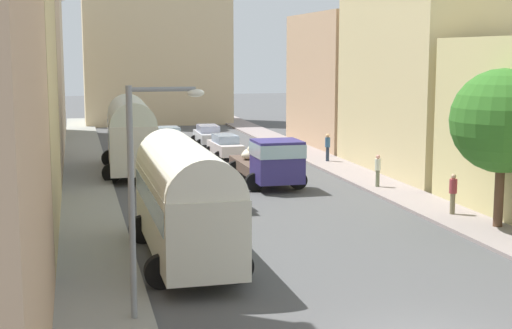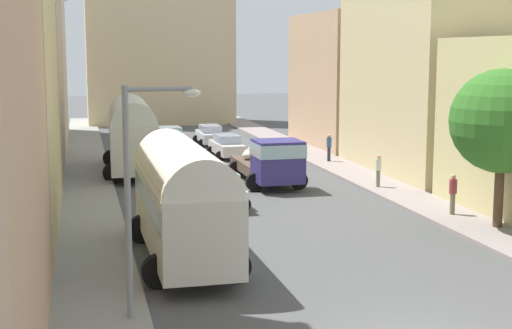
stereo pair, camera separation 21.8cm
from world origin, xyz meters
name	(u,v)px [view 1 (the left image)]	position (x,y,z in m)	size (l,w,h in m)	color
ground_plane	(214,170)	(0.00, 27.00, 0.00)	(154.00, 154.00, 0.00)	#4D4D4F
sidewalk_left	(86,173)	(-7.25, 27.00, 0.07)	(2.50, 70.00, 0.14)	gray
sidewalk_right	(332,164)	(7.25, 27.00, 0.07)	(2.50, 70.00, 0.14)	gray
building_left_2	(14,49)	(-10.93, 29.10, 6.96)	(5.34, 14.27, 13.87)	tan
building_left_3	(27,63)	(-11.13, 43.76, 5.95)	(5.79, 14.41, 11.83)	beige
building_right_2	(420,64)	(11.06, 23.42, 6.08)	(5.64, 12.37, 12.12)	beige
building_right_3	(343,80)	(11.09, 35.83, 4.74)	(5.19, 11.32, 9.48)	tan
distant_church	(157,45)	(0.00, 56.10, 7.43)	(13.59, 6.16, 20.76)	beige
parked_bus_0	(185,196)	(-4.42, 8.35, 2.18)	(3.28, 8.66, 3.95)	beige
parked_bus_1	(131,132)	(-4.76, 26.76, 2.36)	(3.50, 9.03, 4.25)	beige
cargo_truck_0	(270,161)	(1.79, 21.00, 1.31)	(3.19, 7.11, 2.51)	navy
car_0	(225,146)	(1.64, 31.82, 0.75)	(2.23, 4.29, 1.48)	silver
car_1	(208,135)	(1.71, 38.58, 0.74)	(2.21, 4.35, 1.46)	silver
car_2	(220,189)	(-1.65, 16.67, 0.77)	(2.25, 4.14, 1.55)	white
car_3	(179,155)	(-1.89, 27.92, 0.81)	(2.42, 4.00, 1.62)	#B22432
car_4	(168,139)	(-1.61, 35.72, 0.83)	(2.43, 3.68, 1.69)	silver
pedestrian_0	(378,169)	(6.76, 18.87, 1.01)	(0.43, 0.43, 1.74)	#6D7459
pedestrian_1	(328,146)	(7.23, 27.82, 1.07)	(0.44, 0.44, 1.83)	#242F40
pedestrian_2	(453,192)	(7.28, 12.22, 1.06)	(0.45, 0.45, 1.83)	#746C4F
streetlamp_near	(143,181)	(-6.21, 3.02, 3.64)	(1.93, 0.28, 5.99)	gray
roadside_tree_1	(503,121)	(7.90, 9.80, 4.20)	(3.96, 3.96, 6.19)	brown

